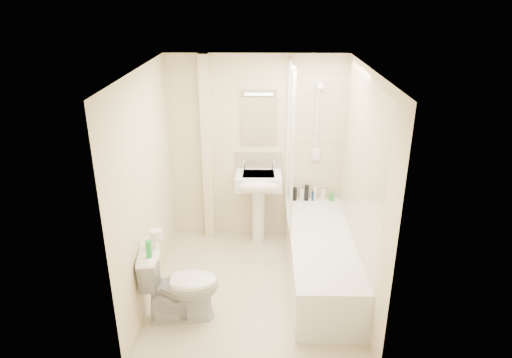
{
  "coord_description": "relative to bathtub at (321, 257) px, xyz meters",
  "views": [
    {
      "loc": [
        0.1,
        -4.22,
        3.08
      ],
      "look_at": [
        0.02,
        0.2,
        1.24
      ],
      "focal_mm": 32.0,
      "sensor_mm": 36.0,
      "label": 1
    }
  ],
  "objects": [
    {
      "name": "bottle_white_b",
      "position": [
        0.12,
        0.96,
        0.33
      ],
      "size": [
        0.06,
        0.06,
        0.15
      ],
      "primitive_type": "cylinder",
      "color": "white",
      "rests_on": "bathtub"
    },
    {
      "name": "toilet_roll_upper",
      "position": [
        -1.68,
        -0.6,
        0.62
      ],
      "size": [
        0.12,
        0.12,
        0.09
      ],
      "primitive_type": "cylinder",
      "color": "white",
      "rests_on": "toilet_roll_lower"
    },
    {
      "name": "wall_back",
      "position": [
        -0.75,
        1.05,
        0.91
      ],
      "size": [
        2.2,
        0.02,
        2.4
      ],
      "primitive_type": "cube",
      "color": "beige",
      "rests_on": "ground"
    },
    {
      "name": "mirror",
      "position": [
        -0.72,
        1.04,
        1.29
      ],
      "size": [
        0.46,
        0.01,
        0.6
      ],
      "primitive_type": "cube",
      "color": "white",
      "rests_on": "wall_back"
    },
    {
      "name": "bathtub",
      "position": [
        0.0,
        0.0,
        0.0
      ],
      "size": [
        0.7,
        2.1,
        0.55
      ],
      "color": "white",
      "rests_on": "ground"
    },
    {
      "name": "toilet",
      "position": [
        -1.47,
        -0.67,
        0.09
      ],
      "size": [
        0.57,
        0.83,
        0.76
      ],
      "primitive_type": "imported",
      "rotation": [
        0.0,
        0.0,
        1.67
      ],
      "color": "white",
      "rests_on": "ground"
    },
    {
      "name": "pipe_boxing",
      "position": [
        -1.37,
        0.99,
        0.91
      ],
      "size": [
        0.12,
        0.12,
        2.4
      ],
      "primitive_type": "cube",
      "color": "beige",
      "rests_on": "ground"
    },
    {
      "name": "green_bottle",
      "position": [
        -1.72,
        -0.78,
        0.56
      ],
      "size": [
        0.06,
        0.06,
        0.17
      ],
      "primitive_type": "cylinder",
      "color": "green",
      "rests_on": "toilet"
    },
    {
      "name": "wall_right",
      "position": [
        0.35,
        -0.2,
        0.91
      ],
      "size": [
        0.02,
        2.5,
        2.4
      ],
      "primitive_type": "cube",
      "color": "beige",
      "rests_on": "ground"
    },
    {
      "name": "toilet_roll_lower",
      "position": [
        -1.74,
        -0.6,
        0.52
      ],
      "size": [
        0.1,
        0.1,
        0.09
      ],
      "primitive_type": "cylinder",
      "color": "white",
      "rests_on": "toilet"
    },
    {
      "name": "bottle_blue",
      "position": [
        -0.01,
        0.96,
        0.33
      ],
      "size": [
        0.05,
        0.05,
        0.13
      ],
      "primitive_type": "cylinder",
      "color": "#12254F",
      "rests_on": "bathtub"
    },
    {
      "name": "shower_fixture",
      "position": [
        -0.0,
        0.99,
        1.26
      ],
      "size": [
        0.1,
        0.16,
        0.99
      ],
      "color": "white",
      "rests_on": "wall_back"
    },
    {
      "name": "bottle_black_b",
      "position": [
        -0.1,
        0.96,
        0.37
      ],
      "size": [
        0.06,
        0.06,
        0.21
      ],
      "primitive_type": "cylinder",
      "color": "black",
      "rests_on": "bathtub"
    },
    {
      "name": "tile_right",
      "position": [
        0.34,
        0.0,
        1.14
      ],
      "size": [
        0.01,
        2.1,
        1.75
      ],
      "primitive_type": "cube",
      "color": "beige",
      "rests_on": "wall_right"
    },
    {
      "name": "shower_screen",
      "position": [
        -0.35,
        0.6,
        1.16
      ],
      "size": [
        0.04,
        0.92,
        1.8
      ],
      "color": "white",
      "rests_on": "bathtub"
    },
    {
      "name": "floor",
      "position": [
        -0.75,
        -0.2,
        -0.29
      ],
      "size": [
        2.5,
        2.5,
        0.0
      ],
      "primitive_type": "plane",
      "color": "beige",
      "rests_on": "ground"
    },
    {
      "name": "bottle_white_a",
      "position": [
        -0.16,
        0.96,
        0.33
      ],
      "size": [
        0.05,
        0.05,
        0.14
      ],
      "primitive_type": "cylinder",
      "color": "white",
      "rests_on": "bathtub"
    },
    {
      "name": "tile_back",
      "position": [
        0.0,
        1.04,
        1.14
      ],
      "size": [
        0.7,
        0.01,
        1.75
      ],
      "primitive_type": "cube",
      "color": "beige",
      "rests_on": "wall_back"
    },
    {
      "name": "bottle_cream",
      "position": [
        0.01,
        0.96,
        0.35
      ],
      "size": [
        0.05,
        0.05,
        0.18
      ],
      "primitive_type": "cylinder",
      "color": "beige",
      "rests_on": "bathtub"
    },
    {
      "name": "pedestal_sink",
      "position": [
        -0.72,
        0.81,
        0.48
      ],
      "size": [
        0.57,
        0.51,
        1.09
      ],
      "color": "white",
      "rests_on": "ground"
    },
    {
      "name": "splashback",
      "position": [
        -0.72,
        1.04,
        0.74
      ],
      "size": [
        0.6,
        0.02,
        0.3
      ],
      "primitive_type": "cube",
      "color": "beige",
      "rests_on": "wall_back"
    },
    {
      "name": "bottle_black_a",
      "position": [
        -0.25,
        0.96,
        0.35
      ],
      "size": [
        0.06,
        0.06,
        0.17
      ],
      "primitive_type": "cylinder",
      "color": "black",
      "rests_on": "bathtub"
    },
    {
      "name": "ceiling",
      "position": [
        -0.75,
        -0.2,
        2.11
      ],
      "size": [
        2.2,
        2.5,
        0.02
      ],
      "primitive_type": "cube",
      "color": "white",
      "rests_on": "wall_back"
    },
    {
      "name": "wall_left",
      "position": [
        -1.85,
        -0.2,
        0.91
      ],
      "size": [
        0.02,
        2.5,
        2.4
      ],
      "primitive_type": "cube",
      "color": "beige",
      "rests_on": "ground"
    },
    {
      "name": "bottle_green",
      "position": [
        0.23,
        0.96,
        0.31
      ],
      "size": [
        0.06,
        0.06,
        0.1
      ],
      "primitive_type": "cylinder",
      "color": "green",
      "rests_on": "bathtub"
    },
    {
      "name": "strip_light",
      "position": [
        -0.72,
        1.02,
        1.66
      ],
      "size": [
        0.42,
        0.07,
        0.07
      ],
      "primitive_type": "cube",
      "color": "silver",
      "rests_on": "wall_back"
    }
  ]
}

